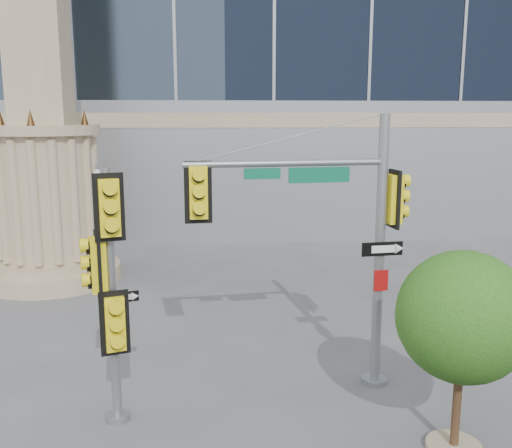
{
  "coord_description": "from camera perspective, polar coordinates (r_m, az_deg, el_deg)",
  "views": [
    {
      "loc": [
        -0.95,
        -9.9,
        5.42
      ],
      "look_at": [
        0.15,
        2.0,
        3.13
      ],
      "focal_mm": 40.0,
      "sensor_mm": 36.0,
      "label": 1
    }
  ],
  "objects": [
    {
      "name": "secondary_signal_pole",
      "position": [
        10.05,
        -14.52,
        -5.33
      ],
      "size": [
        0.85,
        0.61,
        4.56
      ],
      "rotation": [
        0.0,
        0.0,
        0.29
      ],
      "color": "slate",
      "rests_on": "ground"
    },
    {
      "name": "monument",
      "position": [
        19.57,
        -20.61,
        10.47
      ],
      "size": [
        4.4,
        4.4,
        16.6
      ],
      "color": "tan",
      "rests_on": "ground"
    },
    {
      "name": "street_tree",
      "position": [
        9.7,
        20.14,
        -9.17
      ],
      "size": [
        2.15,
        2.1,
        3.35
      ],
      "color": "tan",
      "rests_on": "ground"
    },
    {
      "name": "main_signal_pole",
      "position": [
        10.99,
        7.66,
        0.05
      ],
      "size": [
        4.23,
        0.78,
        5.45
      ],
      "rotation": [
        0.0,
        0.0,
        0.1
      ],
      "color": "slate",
      "rests_on": "ground"
    },
    {
      "name": "ground",
      "position": [
        11.33,
        0.18,
        -17.72
      ],
      "size": [
        120.0,
        120.0,
        0.0
      ],
      "primitive_type": "plane",
      "color": "#545456",
      "rests_on": "ground"
    }
  ]
}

